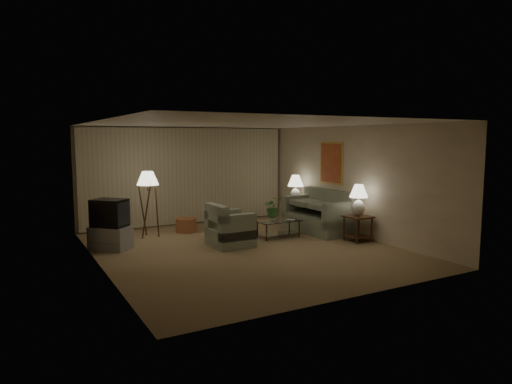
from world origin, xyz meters
TOP-DOWN VIEW (x-y plane):
  - ground at (0.00, 0.00)m, footprint 7.00×7.00m
  - room_shell at (0.02, 1.51)m, footprint 6.04×7.02m
  - sofa at (2.50, 0.72)m, footprint 1.96×1.06m
  - armchair at (-0.15, 0.39)m, footprint 0.93×0.88m
  - side_table_near at (2.65, -0.63)m, footprint 0.55×0.55m
  - side_table_far at (2.65, 1.97)m, footprint 0.52×0.44m
  - table_lamp_near at (2.65, -0.63)m, footprint 0.43×0.43m
  - table_lamp_far at (2.65, 1.97)m, footprint 0.45×0.45m
  - coffee_table at (1.25, 0.62)m, footprint 1.06×0.58m
  - tv_cabinet at (-2.55, 1.37)m, footprint 1.33×1.33m
  - crt_tv at (-2.55, 1.37)m, footprint 1.19×1.19m
  - floor_lamp at (-1.48, 2.17)m, footprint 0.52×0.52m
  - ottoman at (-0.47, 2.33)m, footprint 0.68×0.68m
  - vase at (1.10, 0.62)m, footprint 0.18×0.18m
  - flowers at (1.10, 0.62)m, footprint 0.54×0.50m
  - book at (1.50, 0.52)m, footprint 0.23×0.25m

SIDE VIEW (x-z plane):
  - ground at x=0.00m, z-range 0.00..0.00m
  - ottoman at x=-0.47m, z-range 0.00..0.36m
  - tv_cabinet at x=-2.55m, z-range 0.00..0.50m
  - coffee_table at x=1.25m, z-range 0.07..0.48m
  - armchair at x=-0.15m, z-range 0.00..0.76m
  - side_table_far at x=2.65m, z-range 0.10..0.70m
  - side_table_near at x=2.65m, z-range 0.11..0.71m
  - book at x=1.50m, z-range 0.41..0.43m
  - sofa at x=2.50m, z-range 0.00..0.85m
  - vase at x=1.10m, z-range 0.42..0.57m
  - crt_tv at x=-2.55m, z-range 0.50..1.09m
  - flowers at x=1.10m, z-range 0.57..1.06m
  - floor_lamp at x=-1.48m, z-range 0.04..1.64m
  - table_lamp_near at x=2.65m, z-range 0.67..1.40m
  - table_lamp_far at x=2.65m, z-range 0.67..1.44m
  - room_shell at x=0.02m, z-range 0.39..3.11m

